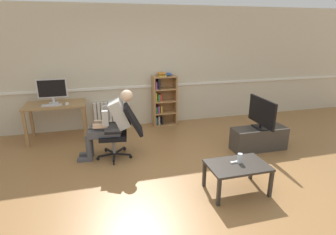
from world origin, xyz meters
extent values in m
plane|color=olive|center=(0.00, 0.00, 0.00)|extent=(18.00, 18.00, 0.00)
cube|color=beige|center=(0.00, 2.65, 1.35)|extent=(12.00, 0.10, 2.70)
cube|color=white|center=(0.00, 2.58, 0.92)|extent=(12.00, 0.03, 0.05)
cube|color=#9E7547|center=(-2.41, 1.86, 0.36)|extent=(0.06, 0.06, 0.72)
cube|color=#9E7547|center=(-1.32, 1.86, 0.36)|extent=(0.06, 0.06, 0.72)
cube|color=#9E7547|center=(-1.32, 2.44, 0.36)|extent=(0.06, 0.06, 0.72)
cube|color=#9E7547|center=(-2.41, 2.44, 0.36)|extent=(0.06, 0.06, 0.72)
cube|color=#9E7547|center=(-1.86, 2.15, 0.74)|extent=(1.17, 0.66, 0.04)
cube|color=silver|center=(-1.89, 2.21, 0.76)|extent=(0.18, 0.14, 0.01)
cube|color=silver|center=(-1.89, 2.23, 0.82)|extent=(0.04, 0.02, 0.10)
cube|color=silver|center=(-1.89, 2.23, 1.06)|extent=(0.57, 0.02, 0.38)
cube|color=black|center=(-1.89, 2.22, 1.06)|extent=(0.52, 0.00, 0.34)
cube|color=silver|center=(-1.90, 2.01, 0.77)|extent=(0.37, 0.12, 0.02)
cube|color=white|center=(-1.62, 2.03, 0.77)|extent=(0.06, 0.10, 0.03)
cube|color=#AD7F4C|center=(0.23, 2.42, 0.59)|extent=(0.03, 0.28, 1.17)
cube|color=#AD7F4C|center=(0.75, 2.42, 0.59)|extent=(0.03, 0.28, 1.17)
cube|color=#AD7F4C|center=(0.49, 2.56, 0.59)|extent=(0.52, 0.02, 1.17)
cube|color=#AD7F4C|center=(0.49, 2.42, 0.01)|extent=(0.49, 0.28, 0.03)
cube|color=#AD7F4C|center=(0.49, 2.42, 0.30)|extent=(0.49, 0.28, 0.03)
cube|color=#AD7F4C|center=(0.49, 2.42, 0.59)|extent=(0.49, 0.28, 0.03)
cube|color=#AD7F4C|center=(0.49, 2.42, 0.87)|extent=(0.49, 0.28, 0.03)
cube|color=#AD7F4C|center=(0.49, 2.42, 1.16)|extent=(0.49, 0.28, 0.03)
cube|color=#6699A3|center=(0.28, 2.43, 0.12)|extent=(0.02, 0.19, 0.18)
cube|color=#38844C|center=(0.28, 2.41, 0.39)|extent=(0.03, 0.19, 0.15)
cube|color=gold|center=(0.28, 2.44, 0.70)|extent=(0.03, 0.19, 0.20)
cube|color=#89428E|center=(0.28, 2.40, 0.97)|extent=(0.03, 0.19, 0.17)
cube|color=beige|center=(0.34, 2.43, 0.13)|extent=(0.04, 0.19, 0.20)
cube|color=#89428E|center=(0.34, 2.42, 0.40)|extent=(0.05, 0.19, 0.17)
cube|color=#38844C|center=(0.34, 2.44, 0.68)|extent=(0.04, 0.19, 0.16)
cube|color=black|center=(0.35, 2.41, 1.00)|extent=(0.05, 0.19, 0.23)
cube|color=black|center=(0.42, 2.41, 0.11)|extent=(0.03, 0.19, 0.17)
cube|color=gold|center=(0.39, 2.40, 0.40)|extent=(0.03, 0.19, 0.17)
cube|color=red|center=(0.39, 2.44, 0.68)|extent=(0.05, 0.19, 0.15)
cube|color=gold|center=(0.44, 2.44, 1.18)|extent=(0.16, 0.22, 0.02)
cube|color=#2D519E|center=(0.58, 2.45, 1.21)|extent=(0.16, 0.22, 0.02)
cube|color=orange|center=(0.43, 2.44, 1.23)|extent=(0.16, 0.22, 0.02)
cube|color=white|center=(-1.10, 2.54, 0.31)|extent=(0.06, 0.08, 0.61)
cube|color=white|center=(-1.02, 2.54, 0.31)|extent=(0.06, 0.08, 0.61)
cube|color=white|center=(-0.94, 2.54, 0.31)|extent=(0.06, 0.08, 0.61)
cube|color=white|center=(-0.85, 2.54, 0.31)|extent=(0.06, 0.08, 0.61)
cube|color=white|center=(-0.77, 2.54, 0.31)|extent=(0.06, 0.08, 0.61)
cube|color=white|center=(-0.69, 2.54, 0.31)|extent=(0.06, 0.08, 0.61)
cube|color=white|center=(-0.60, 2.54, 0.31)|extent=(0.06, 0.08, 0.61)
cube|color=white|center=(-0.52, 2.54, 0.31)|extent=(0.06, 0.08, 0.61)
cube|color=white|center=(-0.44, 2.54, 0.31)|extent=(0.06, 0.08, 0.61)
cube|color=white|center=(-0.36, 2.54, 0.31)|extent=(0.06, 0.08, 0.61)
cube|color=black|center=(-0.83, 0.82, 0.07)|extent=(0.07, 0.30, 0.02)
cylinder|color=black|center=(-0.85, 0.67, 0.03)|extent=(0.03, 0.06, 0.06)
cube|color=black|center=(-0.68, 0.90, 0.07)|extent=(0.29, 0.16, 0.02)
cylinder|color=black|center=(-0.54, 0.84, 0.03)|extent=(0.06, 0.04, 0.06)
cube|color=black|center=(-0.71, 1.08, 0.07)|extent=(0.23, 0.24, 0.02)
cylinder|color=black|center=(-0.61, 1.19, 0.03)|extent=(0.05, 0.06, 0.06)
cube|color=black|center=(-0.88, 1.10, 0.07)|extent=(0.18, 0.28, 0.02)
cylinder|color=black|center=(-0.96, 1.23, 0.03)|extent=(0.05, 0.06, 0.06)
cube|color=black|center=(-0.96, 0.94, 0.07)|extent=(0.30, 0.09, 0.02)
cylinder|color=black|center=(-1.11, 0.91, 0.03)|extent=(0.06, 0.03, 0.06)
cylinder|color=gray|center=(-0.81, 0.97, 0.23)|extent=(0.05, 0.05, 0.30)
cube|color=black|center=(-0.81, 0.97, 0.41)|extent=(0.51, 0.51, 0.07)
cube|color=black|center=(-0.46, 0.92, 0.69)|extent=(0.37, 0.47, 0.52)
cube|color=black|center=(-0.76, 1.22, 0.56)|extent=(0.28, 0.08, 0.03)
cube|color=black|center=(-0.83, 0.71, 0.56)|extent=(0.28, 0.08, 0.03)
cube|color=#4C4C51|center=(-0.81, 0.97, 0.52)|extent=(0.30, 0.37, 0.14)
cube|color=#B2B2AD|center=(-0.68, 0.95, 0.81)|extent=(0.41, 0.38, 0.52)
sphere|color=beige|center=(-0.55, 0.93, 1.12)|extent=(0.20, 0.20, 0.20)
cube|color=black|center=(-1.09, 1.00, 0.62)|extent=(0.15, 0.05, 0.02)
cube|color=#4C4C51|center=(-1.01, 1.09, 0.49)|extent=(0.43, 0.18, 0.13)
cylinder|color=#4C4C51|center=(-1.21, 1.12, 0.23)|extent=(0.10, 0.10, 0.46)
cube|color=#4C4C51|center=(-1.31, 1.13, 0.03)|extent=(0.23, 0.12, 0.06)
cube|color=#4C4C51|center=(-1.03, 0.90, 0.49)|extent=(0.43, 0.18, 0.13)
cylinder|color=#4C4C51|center=(-1.24, 0.92, 0.23)|extent=(0.10, 0.10, 0.46)
cube|color=#4C4C51|center=(-1.34, 0.93, 0.03)|extent=(0.23, 0.12, 0.06)
cube|color=#B2B2AD|center=(-0.89, 1.14, 0.79)|extent=(0.11, 0.09, 0.26)
cube|color=beige|center=(-1.00, 1.09, 0.64)|extent=(0.25, 0.10, 0.07)
cube|color=#B2B2AD|center=(-0.93, 0.82, 0.79)|extent=(0.11, 0.09, 0.26)
cube|color=beige|center=(-1.02, 0.90, 0.64)|extent=(0.25, 0.10, 0.07)
cube|color=#3D3833|center=(1.86, 0.59, 0.21)|extent=(1.04, 0.38, 0.43)
cube|color=black|center=(1.86, 0.59, 0.44)|extent=(0.21, 0.33, 0.02)
cylinder|color=black|center=(1.86, 0.59, 0.47)|extent=(0.04, 0.04, 0.05)
cube|color=black|center=(1.86, 0.59, 0.75)|extent=(0.06, 0.82, 0.49)
cube|color=#B7D1F9|center=(1.89, 0.59, 0.75)|extent=(0.03, 0.77, 0.45)
cube|color=#332D28|center=(0.37, -0.81, 0.19)|extent=(0.04, 0.04, 0.39)
cube|color=#332D28|center=(1.14, -0.81, 0.19)|extent=(0.04, 0.04, 0.39)
cube|color=#332D28|center=(1.14, -0.33, 0.19)|extent=(0.04, 0.04, 0.39)
cube|color=#332D28|center=(0.37, -0.33, 0.19)|extent=(0.04, 0.04, 0.39)
cube|color=#332D28|center=(0.76, -0.57, 0.40)|extent=(0.83, 0.54, 0.03)
cylinder|color=silver|center=(0.81, -0.53, 0.49)|extent=(0.07, 0.07, 0.14)
cube|color=white|center=(0.75, -0.51, 0.43)|extent=(0.15, 0.04, 0.02)
camera|label=1|loc=(-1.03, -3.51, 2.18)|focal=28.80mm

